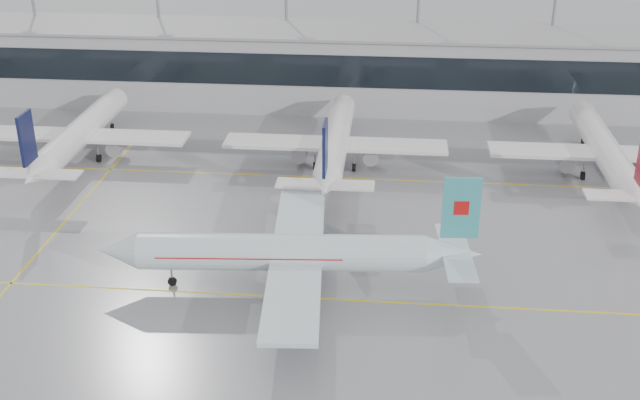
{
  "coord_description": "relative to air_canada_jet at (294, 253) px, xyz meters",
  "views": [
    {
      "loc": [
        7.42,
        -66.25,
        41.05
      ],
      "look_at": [
        0.0,
        12.0,
        5.0
      ],
      "focal_mm": 45.0,
      "sensor_mm": 36.0,
      "label": 1
    }
  ],
  "objects": [
    {
      "name": "taxi_line_main",
      "position": [
        1.57,
        -2.01,
        -3.79
      ],
      "size": [
        120.0,
        0.25,
        0.01
      ],
      "primitive_type": "cube",
      "color": "yellow",
      "rests_on": "ground"
    },
    {
      "name": "taxi_line_cross",
      "position": [
        -28.43,
        12.99,
        -3.79
      ],
      "size": [
        0.25,
        60.0,
        0.01
      ],
      "primitive_type": "cube",
      "color": "yellow",
      "rests_on": "ground"
    },
    {
      "name": "taxi_line_north",
      "position": [
        1.57,
        27.99,
        -3.79
      ],
      "size": [
        120.0,
        0.25,
        0.01
      ],
      "primitive_type": "cube",
      "color": "yellow",
      "rests_on": "ground"
    },
    {
      "name": "parked_jet_d",
      "position": [
        36.57,
        31.68,
        -0.09
      ],
      "size": [
        29.64,
        36.96,
        11.72
      ],
      "rotation": [
        0.0,
        0.0,
        1.57
      ],
      "color": "white",
      "rests_on": "ground"
    },
    {
      "name": "terminal_roof",
      "position": [
        1.57,
        59.99,
        8.4
      ],
      "size": [
        182.0,
        16.0,
        0.4
      ],
      "primitive_type": "cube",
      "color": "gray",
      "rests_on": "ground"
    },
    {
      "name": "terminal",
      "position": [
        1.57,
        59.99,
        2.2
      ],
      "size": [
        180.0,
        15.0,
        12.0
      ],
      "primitive_type": "cube",
      "color": "#A3A3A7",
      "rests_on": "ground"
    },
    {
      "name": "light_masts",
      "position": [
        1.57,
        65.99,
        9.55
      ],
      "size": [
        156.4,
        1.0,
        22.6
      ],
      "color": "gray",
      "rests_on": "ground"
    },
    {
      "name": "air_canada_jet",
      "position": [
        0.0,
        0.0,
        0.0
      ],
      "size": [
        37.64,
        30.48,
        11.94
      ],
      "rotation": [
        0.0,
        0.0,
        3.21
      ],
      "color": "silver",
      "rests_on": "ground"
    },
    {
      "name": "terminal_glass",
      "position": [
        1.57,
        52.44,
        3.7
      ],
      "size": [
        180.0,
        0.2,
        5.0
      ],
      "primitive_type": "cube",
      "color": "black",
      "rests_on": "ground"
    },
    {
      "name": "parked_jet_c",
      "position": [
        1.57,
        31.68,
        -0.09
      ],
      "size": [
        29.64,
        36.96,
        11.72
      ],
      "rotation": [
        0.0,
        0.0,
        1.57
      ],
      "color": "white",
      "rests_on": "ground"
    },
    {
      "name": "ground",
      "position": [
        1.57,
        -2.01,
        -3.8
      ],
      "size": [
        320.0,
        320.0,
        0.0
      ],
      "primitive_type": "plane",
      "color": "gray",
      "rests_on": "ground"
    },
    {
      "name": "parked_jet_b",
      "position": [
        -33.43,
        31.68,
        -0.09
      ],
      "size": [
        29.64,
        36.96,
        11.72
      ],
      "rotation": [
        0.0,
        0.0,
        1.57
      ],
      "color": "white",
      "rests_on": "ground"
    }
  ]
}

